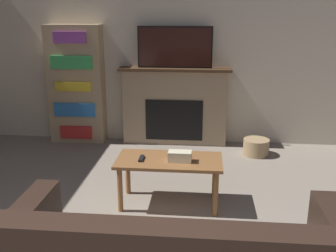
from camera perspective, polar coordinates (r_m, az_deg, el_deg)
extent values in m
cube|color=beige|center=(5.57, 1.02, 11.31)|extent=(6.62, 0.06, 2.70)
cube|color=tan|center=(5.57, 0.98, 2.70)|extent=(1.46, 0.22, 1.05)
cube|color=black|center=(5.50, 0.88, 0.83)|extent=(0.80, 0.01, 0.58)
cube|color=#4C331E|center=(5.45, 0.99, 8.23)|extent=(1.56, 0.28, 0.04)
cube|color=black|center=(5.41, 1.01, 11.36)|extent=(1.02, 0.03, 0.56)
cube|color=#331914|center=(5.40, 0.99, 11.35)|extent=(0.98, 0.01, 0.52)
cube|color=silver|center=(2.29, -10.92, -17.13)|extent=(0.36, 0.14, 0.28)
cube|color=brown|center=(3.80, 0.18, -5.04)|extent=(1.02, 0.50, 0.03)
cylinder|color=brown|center=(3.78, -6.97, -9.17)|extent=(0.05, 0.05, 0.44)
cylinder|color=brown|center=(3.71, 6.92, -9.74)|extent=(0.05, 0.05, 0.44)
cylinder|color=brown|center=(4.12, -5.84, -6.88)|extent=(0.05, 0.05, 0.44)
cylinder|color=brown|center=(4.05, 6.81, -7.35)|extent=(0.05, 0.05, 0.44)
cube|color=beige|center=(3.72, 1.73, -4.43)|extent=(0.22, 0.12, 0.10)
cube|color=black|center=(3.79, -3.88, -4.71)|extent=(0.04, 0.15, 0.02)
cube|color=tan|center=(5.77, -13.17, 5.86)|extent=(0.78, 0.26, 1.67)
cube|color=red|center=(5.79, -13.19, -0.90)|extent=(0.46, 0.03, 0.18)
cube|color=#2D70B7|center=(5.70, -13.41, 2.30)|extent=(0.59, 0.03, 0.19)
cube|color=gold|center=(5.63, -13.63, 5.59)|extent=(0.51, 0.03, 0.13)
cube|color=green|center=(5.58, -13.86, 8.95)|extent=(0.58, 0.03, 0.18)
cube|color=purple|center=(5.55, -14.10, 12.36)|extent=(0.45, 0.03, 0.16)
cylinder|color=tan|center=(5.34, 12.67, -3.00)|extent=(0.34, 0.34, 0.22)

